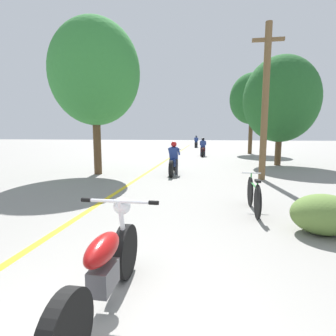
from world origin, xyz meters
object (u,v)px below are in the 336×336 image
object	(u,v)px
bicycle_parked	(254,195)
motorcycle_rider_far	(196,143)
roadside_tree_right_far	(252,99)
motorcycle_rider_lead	(174,162)
motorcycle_foreground	(105,268)
roadside_tree_left	(95,73)
utility_pole	(265,101)
roadside_tree_right_near	(281,99)
motorcycle_rider_mid	(203,149)

from	to	relation	value
bicycle_parked	motorcycle_rider_far	bearing A→B (deg)	95.59
roadside_tree_right_far	motorcycle_rider_lead	bearing A→B (deg)	-112.36
roadside_tree_right_far	motorcycle_foreground	world-z (taller)	roadside_tree_right_far
bicycle_parked	motorcycle_foreground	bearing A→B (deg)	-118.73
roadside_tree_left	bicycle_parked	xyz separation A→B (m)	(5.66, -4.58, -3.79)
motorcycle_rider_far	roadside_tree_right_far	bearing A→B (deg)	-60.69
utility_pole	roadside_tree_left	distance (m)	6.77
roadside_tree_right_near	bicycle_parked	world-z (taller)	roadside_tree_right_near
roadside_tree_right_near	motorcycle_rider_far	size ratio (longest dim) A/B	2.80
roadside_tree_right_near	roadside_tree_right_far	xyz separation A→B (m)	(-0.31, 7.76, 0.99)
motorcycle_rider_lead	motorcycle_rider_far	distance (m)	20.44
utility_pole	roadside_tree_right_far	size ratio (longest dim) A/B	0.86
motorcycle_rider_lead	motorcycle_rider_mid	xyz separation A→B (m)	(1.01, 8.98, -0.01)
roadside_tree_right_far	motorcycle_rider_mid	distance (m)	6.16
motorcycle_rider_mid	bicycle_parked	distance (m)	14.00
roadside_tree_right_far	motorcycle_rider_lead	world-z (taller)	roadside_tree_right_far
bicycle_parked	roadside_tree_left	bearing A→B (deg)	141.01
motorcycle_rider_mid	motorcycle_rider_far	size ratio (longest dim) A/B	1.07
motorcycle_foreground	motorcycle_rider_mid	size ratio (longest dim) A/B	0.92
motorcycle_rider_far	utility_pole	bearing A→B (deg)	-80.68
roadside_tree_left	bicycle_parked	world-z (taller)	roadside_tree_left
motorcycle_rider_far	motorcycle_rider_mid	bearing A→B (deg)	-84.77
roadside_tree_right_far	roadside_tree_left	bearing A→B (deg)	-123.56
roadside_tree_right_near	motorcycle_rider_mid	size ratio (longest dim) A/B	2.63
roadside_tree_left	motorcycle_rider_far	bearing A→B (deg)	81.33
roadside_tree_left	motorcycle_rider_lead	xyz separation A→B (m)	(3.21, 0.37, -3.63)
motorcycle_rider_lead	motorcycle_rider_far	world-z (taller)	motorcycle_rider_far
roadside_tree_right_far	motorcycle_rider_far	world-z (taller)	roadside_tree_right_far
roadside_tree_right_near	motorcycle_rider_lead	size ratio (longest dim) A/B	2.63
motorcycle_rider_mid	bicycle_parked	size ratio (longest dim) A/B	1.30
roadside_tree_left	motorcycle_rider_far	distance (m)	21.36
roadside_tree_right_near	motorcycle_rider_mid	xyz separation A→B (m)	(-4.13, 4.98, -2.95)
roadside_tree_right_near	motorcycle_rider_far	distance (m)	17.48
motorcycle_rider_far	bicycle_parked	xyz separation A→B (m)	(2.48, -25.39, -0.16)
roadside_tree_right_far	roadside_tree_left	size ratio (longest dim) A/B	1.04
utility_pole	motorcycle_foreground	world-z (taller)	utility_pole
motorcycle_rider_far	motorcycle_rider_lead	bearing A→B (deg)	-89.90
motorcycle_foreground	bicycle_parked	xyz separation A→B (m)	(1.98, 3.62, -0.06)
motorcycle_rider_far	bicycle_parked	bearing A→B (deg)	-84.41
roadside_tree_right_far	motorcycle_foreground	distance (m)	21.18
roadside_tree_left	bicycle_parked	size ratio (longest dim) A/B	3.76
utility_pole	bicycle_parked	size ratio (longest dim) A/B	3.34
motorcycle_rider_far	bicycle_parked	world-z (taller)	motorcycle_rider_far
motorcycle_rider_mid	motorcycle_rider_far	world-z (taller)	motorcycle_rider_far
roadside_tree_right_far	motorcycle_rider_mid	size ratio (longest dim) A/B	3.00
motorcycle_rider_lead	motorcycle_rider_mid	world-z (taller)	motorcycle_rider_lead
roadside_tree_left	motorcycle_foreground	world-z (taller)	roadside_tree_left
roadside_tree_right_near	bicycle_parked	size ratio (longest dim) A/B	3.41
motorcycle_rider_mid	motorcycle_rider_far	xyz separation A→B (m)	(-1.05, 11.46, 0.02)
roadside_tree_right_near	motorcycle_rider_lead	bearing A→B (deg)	-142.11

